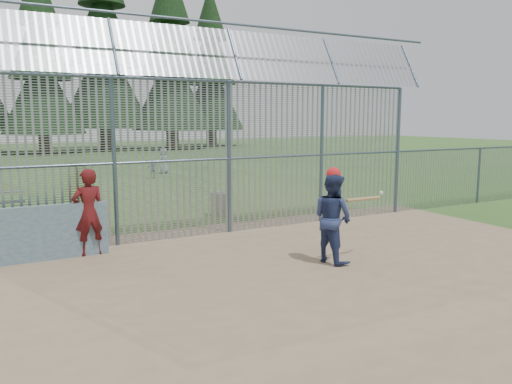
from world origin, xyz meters
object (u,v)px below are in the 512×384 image
batter (333,218)px  onlooker (89,212)px  dugout_wall (48,233)px  trash_can (219,204)px

batter → onlooker: (-4.44, 3.02, 0.02)m
dugout_wall → batter: size_ratio=1.32×
dugout_wall → onlooker: onlooker is taller
batter → trash_can: 5.86m
dugout_wall → onlooker: size_ratio=1.29×
onlooker → dugout_wall: bearing=-6.0°
onlooker → trash_can: onlooker is taller
batter → onlooker: size_ratio=0.98×
batter → trash_can: bearing=-9.2°
dugout_wall → batter: (5.30, -3.01, 0.35)m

